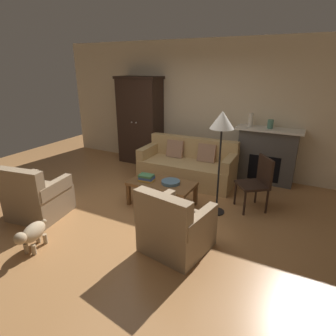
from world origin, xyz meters
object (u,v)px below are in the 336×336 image
(fireplace, at_px, (267,155))
(book_stack, at_px, (147,178))
(fruit_bowl, at_px, (171,182))
(side_chair_wooden, at_px, (258,180))
(mantel_vase_cream, at_px, (251,120))
(dog, at_px, (32,234))
(coffee_table, at_px, (162,185))
(armchair_near_right, at_px, (175,228))
(floor_lamp, at_px, (222,126))
(mantel_vase_jade, at_px, (270,124))
(armchair_near_left, at_px, (37,198))
(armoire, at_px, (140,121))
(couch, at_px, (188,166))

(fireplace, xyz_separation_m, book_stack, (-1.63, -1.95, -0.09))
(fruit_bowl, distance_m, side_chair_wooden, 1.42)
(mantel_vase_cream, relative_size, dog, 0.47)
(coffee_table, bearing_deg, armchair_near_right, -53.68)
(fireplace, relative_size, armchair_near_right, 1.43)
(fireplace, distance_m, dog, 4.39)
(dog, bearing_deg, side_chair_wooden, 47.11)
(floor_lamp, bearing_deg, mantel_vase_cream, 87.45)
(mantel_vase_jade, distance_m, side_chair_wooden, 1.43)
(coffee_table, distance_m, armchair_near_left, 1.99)
(mantel_vase_cream, height_order, armchair_near_left, mantel_vase_cream)
(fireplace, relative_size, coffee_table, 1.15)
(armchair_near_left, bearing_deg, book_stack, 42.55)
(armoire, distance_m, armchair_near_right, 3.73)
(coffee_table, distance_m, mantel_vase_cream, 2.29)
(coffee_table, distance_m, fruit_bowl, 0.18)
(book_stack, height_order, mantel_vase_cream, mantel_vase_cream)
(fireplace, height_order, mantel_vase_jade, mantel_vase_jade)
(fireplace, height_order, armchair_near_left, fireplace)
(fireplace, height_order, couch, fireplace)
(armoire, height_order, armchair_near_right, armoire)
(armchair_near_right, distance_m, dog, 1.83)
(fruit_bowl, distance_m, mantel_vase_cream, 2.18)
(armoire, bearing_deg, coffee_table, -48.85)
(coffee_table, bearing_deg, floor_lamp, 10.96)
(coffee_table, xyz_separation_m, dog, (-0.87, -1.88, -0.12))
(armoire, height_order, fruit_bowl, armoire)
(coffee_table, xyz_separation_m, fruit_bowl, (0.16, 0.02, 0.08))
(fruit_bowl, relative_size, mantel_vase_jade, 1.82)
(book_stack, relative_size, mantel_vase_cream, 1.00)
(fruit_bowl, bearing_deg, coffee_table, -173.25)
(mantel_vase_cream, relative_size, mantel_vase_jade, 1.54)
(armchair_near_right, relative_size, side_chair_wooden, 0.98)
(couch, xyz_separation_m, book_stack, (-0.21, -1.26, 0.16))
(coffee_table, bearing_deg, mantel_vase_jade, 53.64)
(mantel_vase_cream, bearing_deg, armchair_near_right, -94.80)
(couch, relative_size, floor_lamp, 1.18)
(mantel_vase_cream, distance_m, mantel_vase_jade, 0.38)
(fruit_bowl, distance_m, armchair_near_right, 1.20)
(book_stack, xyz_separation_m, armchair_near_left, (-1.29, -1.19, -0.16))
(couch, xyz_separation_m, armchair_near_left, (-1.51, -2.44, -0.00))
(armoire, height_order, armchair_near_left, armoire)
(mantel_vase_jade, relative_size, dog, 0.31)
(mantel_vase_cream, distance_m, side_chair_wooden, 1.52)
(mantel_vase_cream, xyz_separation_m, side_chair_wooden, (0.45, -1.25, -0.74))
(couch, height_order, armchair_near_right, armchair_near_right)
(coffee_table, bearing_deg, book_stack, -166.27)
(coffee_table, height_order, side_chair_wooden, side_chair_wooden)
(armoire, distance_m, floor_lamp, 3.01)
(armchair_near_right, bearing_deg, mantel_vase_cream, 85.20)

